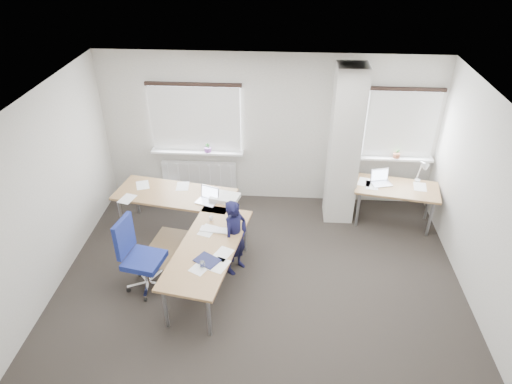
# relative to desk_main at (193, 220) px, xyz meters

# --- Properties ---
(ground) EXTENTS (6.00, 6.00, 0.00)m
(ground) POSITION_rel_desk_main_xyz_m (1.08, -0.66, -0.69)
(ground) COLOR #292421
(ground) RESTS_ON ground
(room_shell) EXTENTS (6.04, 5.04, 2.82)m
(room_shell) POSITION_rel_desk_main_xyz_m (1.26, -0.21, 1.05)
(room_shell) COLOR #B7B2A7
(room_shell) RESTS_ON ground
(floor_mat) EXTENTS (1.41, 1.25, 0.01)m
(floor_mat) POSITION_rel_desk_main_xyz_m (-0.21, 0.08, -0.69)
(floor_mat) COLOR olive
(floor_mat) RESTS_ON ground
(white_crate) EXTENTS (0.59, 0.49, 0.31)m
(white_crate) POSITION_rel_desk_main_xyz_m (-0.95, 1.59, -0.54)
(white_crate) COLOR white
(white_crate) RESTS_ON ground
(desk_main) EXTENTS (2.40, 2.98, 0.96)m
(desk_main) POSITION_rel_desk_main_xyz_m (0.00, 0.00, 0.00)
(desk_main) COLOR brown
(desk_main) RESTS_ON ground
(desk_side) EXTENTS (1.50, 0.93, 1.22)m
(desk_side) POSITION_rel_desk_main_xyz_m (3.34, 1.14, -0.01)
(desk_side) COLOR brown
(desk_side) RESTS_ON ground
(task_chair) EXTENTS (0.65, 0.64, 1.17)m
(task_chair) POSITION_rel_desk_main_xyz_m (-0.62, -0.78, -0.37)
(task_chair) COLOR navy
(task_chair) RESTS_ON ground
(person) EXTENTS (0.50, 0.54, 1.24)m
(person) POSITION_rel_desk_main_xyz_m (0.69, -0.30, -0.07)
(person) COLOR black
(person) RESTS_ON ground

